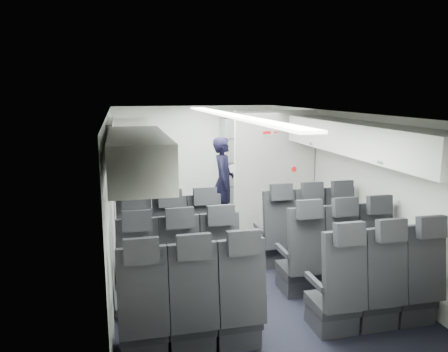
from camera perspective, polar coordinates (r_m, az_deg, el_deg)
name	(u,v)px	position (r m, az deg, el deg)	size (l,w,h in m)	color
cabin_shell	(230,183)	(6.41, 0.84, -0.89)	(3.41, 6.01, 2.16)	black
seat_row_front	(240,241)	(6.11, 2.07, -8.53)	(3.33, 0.56, 1.24)	#252528
seat_row_mid	(260,266)	(5.30, 4.73, -11.66)	(3.33, 0.56, 1.24)	#252528
seat_row_rear	(288,301)	(4.54, 8.42, -15.85)	(3.33, 0.56, 1.24)	#252528
overhead_bin_left_rear	(138,155)	(4.12, -11.21, 2.65)	(0.53, 1.80, 0.40)	silver
overhead_bin_left_front_open	(129,146)	(5.87, -12.33, 3.83)	(0.64, 1.70, 0.72)	#9E9E93
overhead_bin_right_rear	(403,147)	(5.07, 22.33, 3.56)	(0.53, 1.80, 0.40)	silver
overhead_bin_right_front	(328,132)	(6.56, 13.40, 5.59)	(0.53, 1.70, 0.40)	silver
bulkhead_partition	(275,173)	(7.46, 6.62, 0.34)	(1.40, 0.15, 2.13)	silver
galley_unit	(242,163)	(9.27, 2.36, 1.70)	(0.85, 0.52, 1.90)	#939399
boarding_door	(116,179)	(7.77, -13.87, -0.38)	(0.12, 1.27, 1.86)	silver
flight_attendant	(223,181)	(8.00, -0.08, -0.72)	(0.60, 0.39, 1.64)	black
carry_on_bag	(134,144)	(5.43, -11.64, 4.15)	(0.35, 0.25, 0.21)	black
papers	(234,168)	(7.95, 1.34, 1.04)	(0.19, 0.02, 0.13)	white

